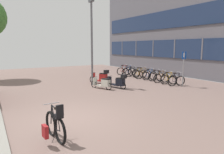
# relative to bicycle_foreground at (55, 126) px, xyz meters

# --- Properties ---
(ground) EXTENTS (21.00, 40.00, 0.13)m
(ground) POSITION_rel_bicycle_foreground_xyz_m (2.53, 1.40, -0.43)
(ground) COLOR black
(bicycle_foreground) EXTENTS (0.64, 1.46, 1.15)m
(bicycle_foreground) POSITION_rel_bicycle_foreground_xyz_m (0.00, 0.00, 0.00)
(bicycle_foreground) COLOR black
(bicycle_foreground) RESTS_ON ground
(bicycle_rack_00) EXTENTS (1.31, 0.50, 0.97)m
(bicycle_rack_00) POSITION_rel_bicycle_foreground_xyz_m (9.47, 3.98, -0.07)
(bicycle_rack_00) COLOR black
(bicycle_rack_00) RESTS_ON ground
(bicycle_rack_01) EXTENTS (1.23, 0.58, 0.94)m
(bicycle_rack_01) POSITION_rel_bicycle_foreground_xyz_m (9.50, 4.70, -0.08)
(bicycle_rack_01) COLOR black
(bicycle_rack_01) RESTS_ON ground
(bicycle_rack_02) EXTENTS (1.31, 0.47, 0.97)m
(bicycle_rack_02) POSITION_rel_bicycle_foreground_xyz_m (9.47, 5.42, -0.07)
(bicycle_rack_02) COLOR black
(bicycle_rack_02) RESTS_ON ground
(bicycle_rack_03) EXTENTS (1.23, 0.63, 0.95)m
(bicycle_rack_03) POSITION_rel_bicycle_foreground_xyz_m (9.66, 6.14, -0.07)
(bicycle_rack_03) COLOR black
(bicycle_rack_03) RESTS_ON ground
(bicycle_rack_04) EXTENTS (1.35, 0.48, 0.97)m
(bicycle_rack_04) POSITION_rel_bicycle_foreground_xyz_m (9.61, 6.85, -0.07)
(bicycle_rack_04) COLOR black
(bicycle_rack_04) RESTS_ON ground
(bicycle_rack_05) EXTENTS (1.36, 0.62, 1.03)m
(bicycle_rack_05) POSITION_rel_bicycle_foreground_xyz_m (9.49, 7.57, -0.05)
(bicycle_rack_05) COLOR black
(bicycle_rack_05) RESTS_ON ground
(bicycle_rack_06) EXTENTS (1.29, 0.51, 0.94)m
(bicycle_rack_06) POSITION_rel_bicycle_foreground_xyz_m (9.73, 8.29, -0.08)
(bicycle_rack_06) COLOR black
(bicycle_rack_06) RESTS_ON ground
(bicycle_rack_07) EXTENTS (1.28, 0.61, 0.97)m
(bicycle_rack_07) POSITION_rel_bicycle_foreground_xyz_m (9.48, 9.01, -0.07)
(bicycle_rack_07) COLOR black
(bicycle_rack_07) RESTS_ON ground
(bicycle_rack_08) EXTENTS (1.38, 0.48, 1.01)m
(bicycle_rack_08) POSITION_rel_bicycle_foreground_xyz_m (9.59, 9.72, -0.05)
(bicycle_rack_08) COLOR black
(bicycle_rack_08) RESTS_ON ground
(bicycle_rack_09) EXTENTS (1.35, 0.57, 1.01)m
(bicycle_rack_09) POSITION_rel_bicycle_foreground_xyz_m (9.57, 10.44, -0.06)
(bicycle_rack_09) COLOR black
(bicycle_rack_09) RESTS_ON ground
(scooter_near) EXTENTS (0.94, 1.60, 1.05)m
(scooter_near) POSITION_rel_bicycle_foreground_xyz_m (5.43, 7.26, 0.06)
(scooter_near) COLOR black
(scooter_near) RESTS_ON ground
(scooter_mid) EXTENTS (0.83, 1.59, 0.72)m
(scooter_mid) POSITION_rel_bicycle_foreground_xyz_m (4.65, 5.60, -0.04)
(scooter_mid) COLOR black
(scooter_mid) RESTS_ON ground
(scooter_far) EXTENTS (0.75, 1.74, 0.95)m
(scooter_far) POSITION_rel_bicycle_foreground_xyz_m (5.59, 5.29, 0.02)
(scooter_far) COLOR black
(scooter_far) RESTS_ON ground
(parking_sign) EXTENTS (0.40, 0.07, 2.33)m
(parking_sign) POSITION_rel_bicycle_foreground_xyz_m (9.63, 3.58, 1.04)
(parking_sign) COLOR gray
(parking_sign) RESTS_ON ground
(lamp_post) EXTENTS (0.20, 0.52, 5.74)m
(lamp_post) POSITION_rel_bicycle_foreground_xyz_m (4.66, 7.19, 2.78)
(lamp_post) COLOR slate
(lamp_post) RESTS_ON ground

